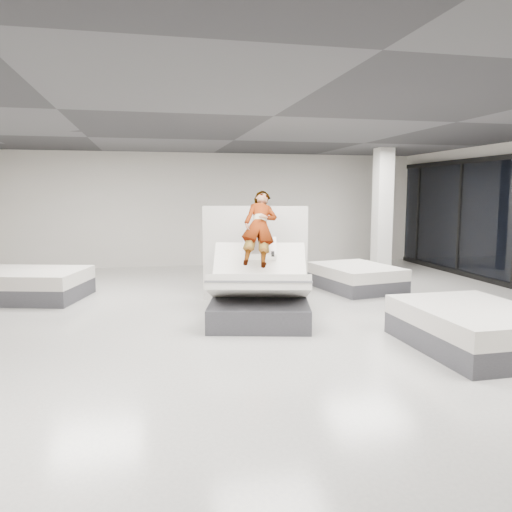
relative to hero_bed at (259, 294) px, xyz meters
name	(u,v)px	position (x,y,z in m)	size (l,w,h in m)	color
room	(273,225)	(0.08, -0.62, 1.18)	(14.00, 14.04, 3.20)	beige
hero_bed	(259,294)	(0.00, 0.00, 0.00)	(2.00, 2.39, 1.32)	#3A3A3F
person	(260,242)	(0.07, 0.31, 0.85)	(0.56, 0.37, 1.55)	slate
remote	(273,254)	(0.21, -0.08, 0.68)	(0.05, 0.14, 0.03)	black
divider_panel	(255,254)	(0.23, 1.43, 0.50)	(2.02, 0.09, 1.83)	silver
flat_bed_right_far	(356,277)	(2.61, 2.07, -0.16)	(1.72, 2.10, 0.52)	#3A3A3F
flat_bed_right_near	(474,328)	(2.47, -2.16, -0.13)	(1.58, 2.09, 0.57)	#3A3A3F
flat_bed_left_far	(29,285)	(-4.10, 2.48, -0.13)	(2.42, 2.05, 0.57)	#3A3A3F
column	(382,212)	(4.08, 3.88, 1.18)	(0.40, 0.40, 3.20)	silver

